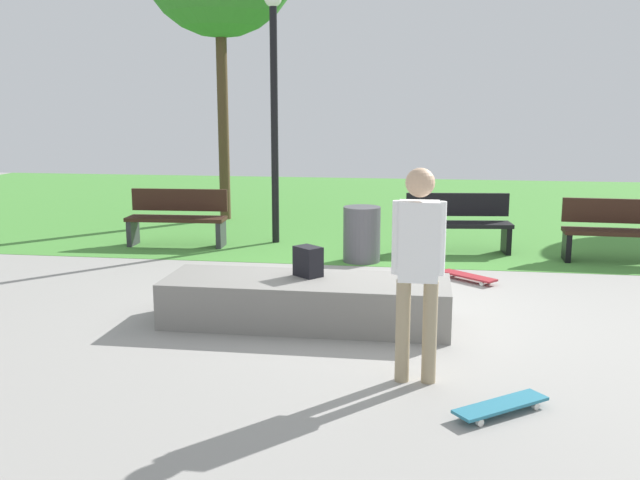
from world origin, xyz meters
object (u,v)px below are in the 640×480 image
park_bench_center_lawn (458,222)px  trash_bin (362,234)px  skateboard_spare (468,276)px  skater_performing_trick (418,258)px  park_bench_by_oak (620,229)px  lamp_post (274,92)px  park_bench_near_lamppost (177,216)px  skateboard_by_ledge (501,405)px  concrete_ledge (306,301)px  backpack_on_ledge (308,261)px

park_bench_center_lawn → trash_bin: 1.68m
skateboard_spare → park_bench_center_lawn: size_ratio=0.45×
skater_performing_trick → park_bench_center_lawn: skater_performing_trick is taller
park_bench_by_oak → lamp_post: (-5.28, 0.69, 2.00)m
park_bench_by_oak → park_bench_near_lamppost: bearing=178.2°
skateboard_by_ledge → park_bench_by_oak: 6.00m
skater_performing_trick → trash_bin: bearing=100.8°
skateboard_by_ledge → concrete_ledge: bearing=132.6°
backpack_on_ledge → park_bench_center_lawn: size_ratio=0.19×
skater_performing_trick → trash_bin: skater_performing_trick is taller
backpack_on_ledge → skater_performing_trick: 1.99m
concrete_ledge → lamp_post: bearing=106.2°
lamp_post → skateboard_spare: bearing=-35.8°
skateboard_spare → skater_performing_trick: bearing=-100.2°
trash_bin → skateboard_by_ledge: bearing=-73.4°
backpack_on_ledge → skater_performing_trick: skater_performing_trick is taller
skateboard_spare → trash_bin: bearing=147.4°
trash_bin → park_bench_by_oak: bearing=8.4°
concrete_ledge → skateboard_by_ledge: 2.67m
skateboard_by_ledge → park_bench_by_oak: (2.23, 5.56, 0.42)m
park_bench_by_oak → backpack_on_ledge: bearing=-139.4°
lamp_post → skater_performing_trick: bearing=-67.2°
backpack_on_ledge → trash_bin: trash_bin is taller
skateboard_by_ledge → park_bench_by_oak: park_bench_by_oak is taller
concrete_ledge → skateboard_by_ledge: bearing=-47.4°
park_bench_by_oak → trash_bin: 3.77m
park_bench_by_oak → trash_bin: (-3.73, -0.55, -0.07)m
skateboard_by_ledge → trash_bin: bearing=106.6°
concrete_ledge → lamp_post: (-1.24, 4.28, 2.24)m
park_bench_center_lawn → park_bench_near_lamppost: bearing=-178.5°
concrete_ledge → park_bench_near_lamppost: (-2.78, 3.81, 0.24)m
skateboard_by_ledge → skateboard_spare: (-0.01, 4.05, 0.00)m
skateboard_spare → park_bench_center_lawn: 1.89m
backpack_on_ledge → park_bench_near_lamppost: (-2.78, 3.68, -0.16)m
park_bench_center_lawn → park_bench_by_oak: (2.30, -0.34, 0.00)m
park_bench_center_lawn → park_bench_by_oak: bearing=-8.4°
backpack_on_ledge → park_bench_near_lamppost: size_ratio=0.20×
park_bench_center_lawn → trash_bin: (-1.43, -0.89, -0.07)m
backpack_on_ledge → lamp_post: size_ratio=0.08×
park_bench_near_lamppost → park_bench_center_lawn: size_ratio=0.99×
skateboard_by_ledge → trash_bin: trash_bin is taller
skater_performing_trick → park_bench_center_lawn: 5.42m
skater_performing_trick → park_bench_near_lamppost: (-3.94, 5.24, -0.57)m
park_bench_center_lawn → lamp_post: (-2.98, 0.35, 2.00)m
park_bench_near_lamppost → park_bench_center_lawn: same height
park_bench_near_lamppost → park_bench_center_lawn: bearing=1.5°
backpack_on_ledge → skateboard_by_ledge: backpack_on_ledge is taller
skateboard_spare → trash_bin: (-1.48, 0.95, 0.34)m
concrete_ledge → park_bench_by_oak: (4.04, 3.59, 0.24)m
park_bench_near_lamppost → skater_performing_trick: bearing=-53.1°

